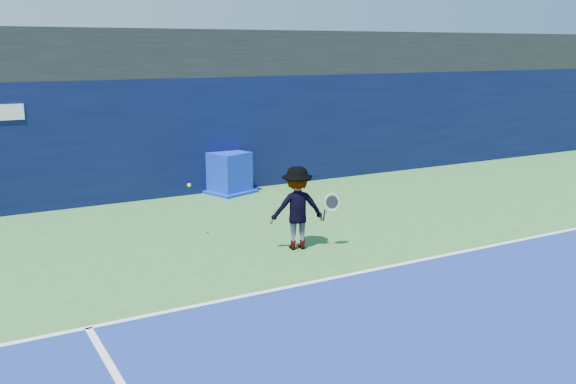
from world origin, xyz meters
name	(u,v)px	position (x,y,z in m)	size (l,w,h in m)	color
ground	(519,335)	(0.00, 0.00, 0.00)	(80.00, 80.00, 0.00)	#347233
baseline	(382,268)	(0.00, 3.00, 0.01)	(24.00, 0.10, 0.01)	white
stadium_band	(197,53)	(0.00, 11.50, 3.60)	(36.00, 3.00, 1.20)	black
back_wall_assembly	(213,133)	(0.00, 10.50, 1.50)	(36.00, 1.03, 3.00)	#090F34
equipment_cart	(229,174)	(0.11, 9.77, 0.49)	(1.42, 1.42, 1.08)	#0E25C5
tennis_player	(297,208)	(-0.72, 4.73, 0.79)	(1.31, 0.86, 1.59)	white
tennis_ball	(189,185)	(-2.28, 6.28, 1.11)	(0.08, 0.08, 0.08)	#D3E419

